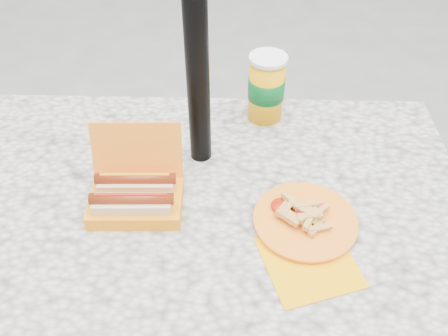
{
  "coord_description": "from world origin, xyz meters",
  "views": [
    {
      "loc": [
        0.08,
        -0.7,
        1.51
      ],
      "look_at": [
        0.06,
        0.06,
        0.8
      ],
      "focal_mm": 38.0,
      "sensor_mm": 36.0,
      "label": 1
    }
  ],
  "objects_px": {
    "hotdog_box": "(136,195)",
    "soda_cup": "(266,88)",
    "umbrella_pole": "(195,18)",
    "fries_plate": "(305,222)"
  },
  "relations": [
    {
      "from": "umbrella_pole",
      "to": "soda_cup",
      "type": "relative_size",
      "value": 12.34
    },
    {
      "from": "fries_plate",
      "to": "hotdog_box",
      "type": "bearing_deg",
      "value": 172.65
    },
    {
      "from": "hotdog_box",
      "to": "soda_cup",
      "type": "bearing_deg",
      "value": 47.51
    },
    {
      "from": "umbrella_pole",
      "to": "hotdog_box",
      "type": "xyz_separation_m",
      "value": [
        -0.13,
        -0.17,
        -0.31
      ]
    },
    {
      "from": "hotdog_box",
      "to": "fries_plate",
      "type": "height_order",
      "value": "hotdog_box"
    },
    {
      "from": "umbrella_pole",
      "to": "hotdog_box",
      "type": "bearing_deg",
      "value": -126.62
    },
    {
      "from": "umbrella_pole",
      "to": "fries_plate",
      "type": "xyz_separation_m",
      "value": [
        0.23,
        -0.22,
        -0.34
      ]
    },
    {
      "from": "fries_plate",
      "to": "soda_cup",
      "type": "height_order",
      "value": "soda_cup"
    },
    {
      "from": "umbrella_pole",
      "to": "soda_cup",
      "type": "xyz_separation_m",
      "value": [
        0.16,
        0.16,
        -0.26
      ]
    },
    {
      "from": "fries_plate",
      "to": "soda_cup",
      "type": "distance_m",
      "value": 0.39
    }
  ]
}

